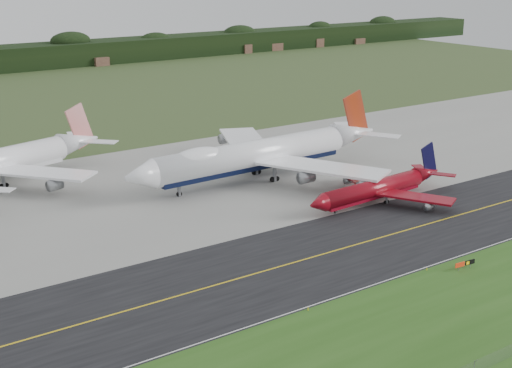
% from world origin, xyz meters
% --- Properties ---
extents(ground, '(600.00, 600.00, 0.00)m').
position_xyz_m(ground, '(0.00, 0.00, 0.00)').
color(ground, '#2D441F').
rests_on(ground, ground).
extents(grass_verge, '(400.00, 30.00, 0.01)m').
position_xyz_m(grass_verge, '(0.00, -35.00, 0.01)').
color(grass_verge, '#274F17').
rests_on(grass_verge, ground).
extents(taxiway, '(400.00, 32.00, 0.02)m').
position_xyz_m(taxiway, '(0.00, -4.00, 0.01)').
color(taxiway, black).
rests_on(taxiway, ground).
extents(apron, '(400.00, 78.00, 0.01)m').
position_xyz_m(apron, '(0.00, 51.00, 0.01)').
color(apron, gray).
rests_on(apron, ground).
extents(taxiway_centreline, '(400.00, 0.40, 0.00)m').
position_xyz_m(taxiway_centreline, '(0.00, -4.00, 0.03)').
color(taxiway_centreline, gold).
rests_on(taxiway_centreline, taxiway).
extents(taxiway_edge_line, '(400.00, 0.25, 0.00)m').
position_xyz_m(taxiway_edge_line, '(0.00, -19.50, 0.03)').
color(taxiway_edge_line, silver).
rests_on(taxiway_edge_line, taxiway).
extents(jet_ba_747, '(78.43, 65.02, 19.74)m').
position_xyz_m(jet_ba_747, '(10.14, 43.55, 6.72)').
color(jet_ba_747, white).
rests_on(jet_ba_747, ground).
extents(jet_red_737, '(42.73, 34.81, 11.54)m').
position_xyz_m(jet_red_737, '(23.07, 13.24, 3.19)').
color(jet_red_737, maroon).
rests_on(jet_red_737, ground).
extents(taxiway_sign, '(4.62, 0.64, 1.54)m').
position_xyz_m(taxiway_sign, '(8.88, -24.01, 1.09)').
color(taxiway_sign, slate).
rests_on(taxiway_sign, ground).
extents(edge_marker_left, '(0.16, 0.16, 0.50)m').
position_xyz_m(edge_marker_left, '(-24.88, -20.50, 0.25)').
color(edge_marker_left, yellow).
rests_on(edge_marker_left, ground).
extents(edge_marker_center, '(0.16, 0.16, 0.50)m').
position_xyz_m(edge_marker_center, '(2.71, -20.50, 0.25)').
color(edge_marker_center, yellow).
rests_on(edge_marker_center, ground).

